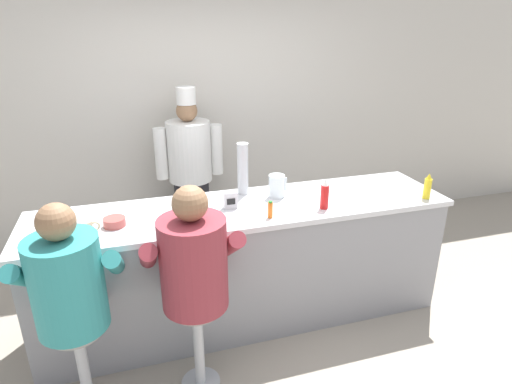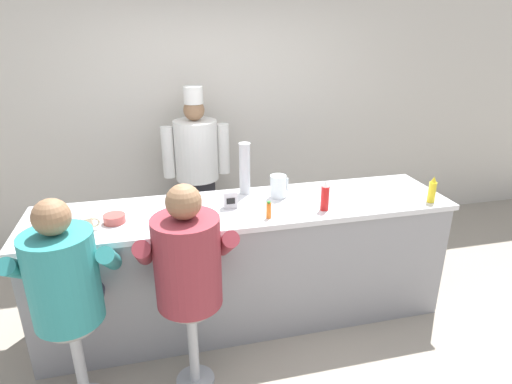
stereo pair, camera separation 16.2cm
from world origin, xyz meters
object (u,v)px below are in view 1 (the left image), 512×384
water_pitcher_clear (277,186)px  cook_in_whites_near (190,165)px  napkin_dispenser_chrome (230,200)px  diner_seated_maroon (193,267)px  cereal_bowl (114,222)px  coffee_mug_tan (88,228)px  hot_sauce_bottle_orange (270,210)px  breakfast_plate (196,221)px  ketchup_bottle_red (325,195)px  diner_seated_teal (69,287)px  mustard_bottle_yellow (428,187)px  cup_stack_steel (243,169)px

water_pitcher_clear → cook_in_whites_near: 1.25m
water_pitcher_clear → napkin_dispenser_chrome: 0.42m
water_pitcher_clear → diner_seated_maroon: 1.06m
cereal_bowl → cook_in_whites_near: 1.49m
cook_in_whites_near → cereal_bowl: bearing=-118.4°
coffee_mug_tan → hot_sauce_bottle_orange: bearing=-4.6°
breakfast_plate → ketchup_bottle_red: bearing=-1.9°
breakfast_plate → napkin_dispenser_chrome: napkin_dispenser_chrome is taller
coffee_mug_tan → diner_seated_teal: bearing=-101.8°
cereal_bowl → coffee_mug_tan: 0.18m
ketchup_bottle_red → cook_in_whites_near: bearing=118.2°
cook_in_whites_near → diner_seated_teal: bearing=-117.8°
ketchup_bottle_red → coffee_mug_tan: bearing=178.0°
mustard_bottle_yellow → diner_seated_teal: 2.61m
hot_sauce_bottle_orange → cook_in_whites_near: 1.53m
breakfast_plate → cereal_bowl: bearing=168.6°
water_pitcher_clear → breakfast_plate: 0.75m
cup_stack_steel → water_pitcher_clear: bearing=-31.3°
cup_stack_steel → mustard_bottle_yellow: bearing=-20.9°
mustard_bottle_yellow → napkin_dispenser_chrome: bearing=170.3°
coffee_mug_tan → cook_in_whites_near: cook_in_whites_near is taller
hot_sauce_bottle_orange → ketchup_bottle_red: bearing=5.3°
ketchup_bottle_red → diner_seated_teal: (-1.74, -0.38, -0.21)m
napkin_dispenser_chrome → diner_seated_teal: (-1.07, -0.58, -0.17)m
cook_in_whites_near → ketchup_bottle_red: bearing=-61.8°
water_pitcher_clear → cook_in_whites_near: cook_in_whites_near is taller
hot_sauce_bottle_orange → breakfast_plate: 0.52m
ketchup_bottle_red → hot_sauce_bottle_orange: ketchup_bottle_red is taller
coffee_mug_tan → cup_stack_steel: (1.15, 0.40, 0.16)m
ketchup_bottle_red → breakfast_plate: ketchup_bottle_red is taller
ketchup_bottle_red → cereal_bowl: ketchup_bottle_red is taller
water_pitcher_clear → cereal_bowl: water_pitcher_clear is taller
cup_stack_steel → diner_seated_teal: diner_seated_teal is taller
coffee_mug_tan → ketchup_bottle_red: bearing=-2.0°
cereal_bowl → napkin_dispenser_chrome: napkin_dispenser_chrome is taller
coffee_mug_tan → water_pitcher_clear: bearing=10.6°
water_pitcher_clear → cook_in_whites_near: size_ratio=0.11×
ketchup_bottle_red → cup_stack_steel: 0.68m
napkin_dispenser_chrome → diner_seated_teal: bearing=-151.5°
coffee_mug_tan → cup_stack_steel: size_ratio=0.30×
hot_sauce_bottle_orange → breakfast_plate: (-0.52, 0.07, -0.05)m
mustard_bottle_yellow → diner_seated_maroon: bearing=-170.3°
diner_seated_teal → mustard_bottle_yellow: bearing=7.1°
coffee_mug_tan → breakfast_plate: bearing=-2.2°
ketchup_bottle_red → cereal_bowl: 1.49m
cereal_bowl → diner_seated_maroon: diner_seated_maroon is taller
napkin_dispenser_chrome → breakfast_plate: bearing=-148.8°
water_pitcher_clear → cup_stack_steel: cup_stack_steel is taller
breakfast_plate → napkin_dispenser_chrome: 0.34m
ketchup_bottle_red → cook_in_whites_near: (-0.77, 1.45, -0.15)m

